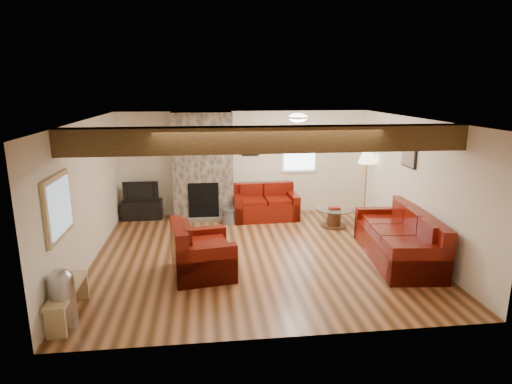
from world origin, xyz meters
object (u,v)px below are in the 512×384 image
Objects in this scene: coffee_table at (334,217)px; tv_cabinet at (142,209)px; armchair_red at (203,248)px; loveseat at (265,202)px; sofa_three at (397,235)px; television at (141,191)px; floor_lamp at (367,161)px.

tv_cabinet reaches higher than coffee_table.
tv_cabinet is (-1.43, 3.24, -0.21)m from armchair_red.
armchair_red is 3.64m from coffee_table.
sofa_three is at bearing -55.81° from loveseat.
armchair_red is at bearing -66.20° from television.
sofa_three is 3.40m from loveseat.
floor_lamp is at bearing -9.94° from loveseat.
coffee_table is 0.52× the size of floor_lamp.
floor_lamp is at bearing -6.55° from tv_cabinet.
loveseat is at bearing -5.92° from television.
coffee_table is (1.46, -0.78, -0.19)m from loveseat.
loveseat is 1.66m from coffee_table.
tv_cabinet is (-2.89, 0.30, -0.17)m from loveseat.
coffee_table is at bearing -30.74° from loveseat.
loveseat is 1.38× the size of armchair_red.
tv_cabinet is 0.56× the size of floor_lamp.
sofa_three is at bearing -97.01° from floor_lamp.
sofa_three is 1.54× the size of loveseat.
coffee_table is at bearing -151.42° from floor_lamp.
loveseat is at bearing 151.88° from coffee_table.
armchair_red is 3.55m from tv_cabinet.
sofa_three is 2.88× the size of television.
sofa_three is 5.79m from television.
loveseat is (-2.04, 2.72, -0.05)m from sofa_three.
tv_cabinet is 5.39m from floor_lamp.
floor_lamp is at bearing -6.55° from television.
coffee_table is 1.06× the size of television.
sofa_three is at bearing -73.37° from coffee_table.
television is 0.49× the size of floor_lamp.
floor_lamp is (0.88, 0.48, 1.19)m from coffee_table.
tv_cabinet is (-4.35, 1.08, 0.02)m from coffee_table.
armchair_red reaches higher than loveseat.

